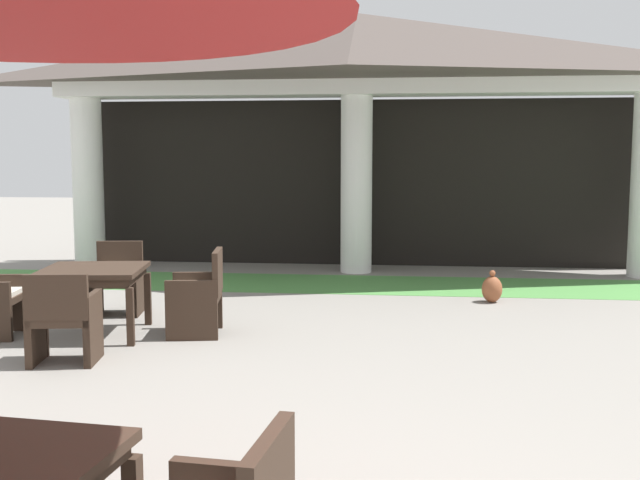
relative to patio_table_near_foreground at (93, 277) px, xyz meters
The scene contains 7 objects.
background_pavilion 5.98m from the patio_table_near_foreground, 62.61° to the left, with size 10.28×2.98×4.14m.
lawn_strip 4.30m from the patio_table_near_foreground, 54.41° to the left, with size 12.08×1.66×0.01m, color #519347.
patio_table_near_foreground is the anchor object (origin of this frame).
patio_chair_near_foreground_south 1.11m from the patio_table_near_foreground, 81.05° to the right, with size 0.65×0.58×0.85m.
patio_chair_near_foreground_north 1.12m from the patio_table_near_foreground, 98.95° to the left, with size 0.64×0.59×0.86m.
patio_chair_near_foreground_east 1.12m from the patio_table_near_foreground, ahead, with size 0.63×0.69×0.90m.
terracotta_urn 4.98m from the patio_table_near_foreground, 27.61° to the left, with size 0.26×0.26×0.42m.
Camera 1 is at (0.75, -3.21, 1.88)m, focal length 41.96 mm.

